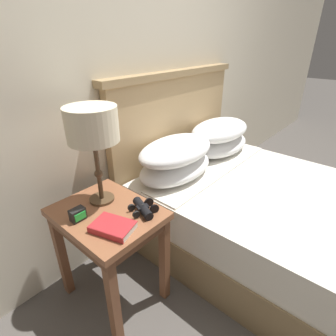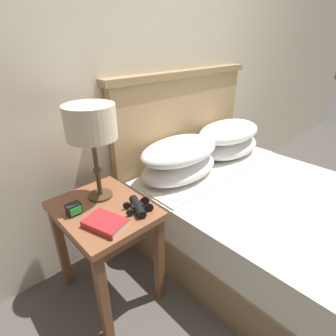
% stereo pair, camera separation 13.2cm
% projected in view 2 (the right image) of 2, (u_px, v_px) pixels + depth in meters
% --- Properties ---
extents(ground_plane, '(20.00, 20.00, 0.00)m').
position_uv_depth(ground_plane, '(236.00, 287.00, 1.61)').
color(ground_plane, '#514C47').
rests_on(ground_plane, ground).
extents(wall_back, '(8.00, 0.06, 2.60)m').
position_uv_depth(wall_back, '(136.00, 50.00, 1.60)').
color(wall_back, beige).
rests_on(wall_back, ground_plane).
extents(nightstand, '(0.42, 0.53, 0.60)m').
position_uv_depth(nightstand, '(105.00, 222.00, 1.38)').
color(nightstand, brown).
rests_on(nightstand, ground_plane).
extents(bed, '(1.34, 1.80, 1.16)m').
position_uv_depth(bed, '(264.00, 215.00, 1.73)').
color(bed, olive).
rests_on(bed, ground_plane).
extents(table_lamp, '(0.24, 0.24, 0.50)m').
position_uv_depth(table_lamp, '(91.00, 125.00, 1.25)').
color(table_lamp, '#4C3823').
rests_on(table_lamp, nightstand).
extents(book_on_nightstand, '(0.18, 0.21, 0.03)m').
position_uv_depth(book_on_nightstand, '(105.00, 223.00, 1.20)').
color(book_on_nightstand, silver).
rests_on(book_on_nightstand, nightstand).
extents(binoculars_pair, '(0.16, 0.16, 0.05)m').
position_uv_depth(binoculars_pair, '(138.00, 207.00, 1.30)').
color(binoculars_pair, black).
rests_on(binoculars_pair, nightstand).
extents(alarm_clock, '(0.07, 0.05, 0.06)m').
position_uv_depth(alarm_clock, '(74.00, 209.00, 1.27)').
color(alarm_clock, black).
rests_on(alarm_clock, nightstand).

